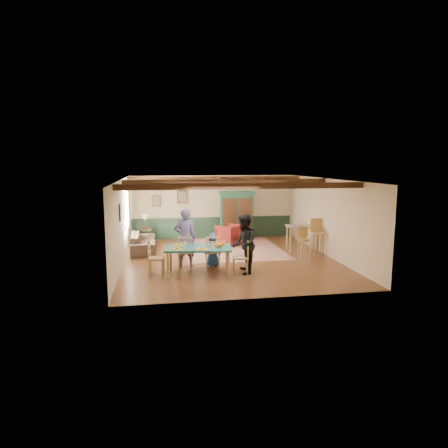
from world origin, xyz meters
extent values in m
plane|color=#552D17|center=(0.00, 0.00, 0.00)|extent=(8.00, 8.00, 0.00)
cube|color=beige|center=(0.00, 4.00, 1.35)|extent=(7.00, 0.02, 2.70)
cube|color=beige|center=(-3.50, 0.00, 1.35)|extent=(0.02, 8.00, 2.70)
cube|color=beige|center=(3.50, 0.00, 1.35)|extent=(0.02, 8.00, 2.70)
cube|color=white|center=(0.00, 0.00, 2.70)|extent=(7.00, 8.00, 0.02)
cube|color=#1D3527|center=(0.00, 3.98, 0.45)|extent=(6.95, 0.03, 0.90)
cube|color=black|center=(0.00, -2.30, 2.61)|extent=(6.95, 0.16, 0.16)
cube|color=black|center=(0.00, 0.40, 2.61)|extent=(6.95, 0.16, 0.16)
cube|color=black|center=(0.00, 3.00, 2.61)|extent=(6.95, 0.16, 0.16)
imported|color=#61528D|center=(-1.52, -0.73, 0.92)|extent=(0.72, 0.52, 1.85)
imported|color=black|center=(0.13, -1.79, 0.88)|extent=(0.77, 0.93, 1.77)
imported|color=#244990|center=(-0.67, -0.83, 0.54)|extent=(0.56, 0.40, 1.08)
cube|color=beige|center=(0.41, 1.62, 0.01)|extent=(3.62, 4.29, 0.01)
cube|color=#173928|center=(0.89, 3.24, 1.03)|extent=(1.48, 0.62, 2.07)
imported|color=#4B0F10|center=(0.45, 2.33, 0.41)|extent=(1.25, 1.26, 0.83)
imported|color=#403228|center=(-2.91, 1.76, 0.33)|extent=(0.93, 2.26, 0.65)
camera|label=1|loc=(-2.32, -13.00, 3.26)|focal=32.00mm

